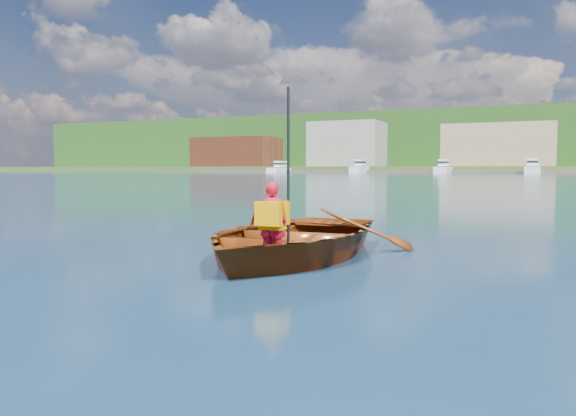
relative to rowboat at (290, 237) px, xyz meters
name	(u,v)px	position (x,y,z in m)	size (l,w,h in m)	color
ground	(257,255)	(-0.53, 0.01, -0.28)	(600.00, 600.00, 0.00)	#0F2741
rowboat	(290,237)	(0.00, 0.00, 0.00)	(3.05, 4.23, 0.87)	brown
child_paddler	(273,219)	(0.14, -0.90, 0.34)	(0.37, 0.34, 2.17)	red
shoreline	(521,146)	(-0.53, 236.62, 10.04)	(400.00, 140.00, 22.00)	#335B25
dock	(473,172)	(-10.68, 148.01, 0.12)	(160.05, 8.38, 0.80)	brown
waterfront_buildings	(488,146)	(-8.27, 165.01, 7.46)	(202.00, 16.00, 14.00)	maroon
marina_yachts	(566,168)	(11.09, 143.33, 1.10)	(141.72, 13.92, 4.30)	silver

